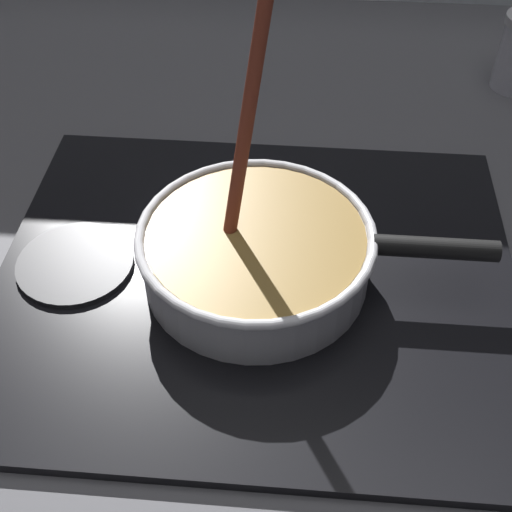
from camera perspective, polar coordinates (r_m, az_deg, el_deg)
name	(u,v)px	position (r m, az deg, el deg)	size (l,w,h in m)	color
ground	(189,341)	(0.73, -5.54, -6.96)	(2.40, 1.60, 0.04)	#4C4C51
hob_plate	(256,280)	(0.75, 0.00, -1.96)	(0.56, 0.48, 0.01)	black
burner_ring	(256,273)	(0.74, 0.00, -1.44)	(0.17, 0.17, 0.01)	#592D0C
spare_burner	(75,263)	(0.78, -14.66, -0.57)	(0.13, 0.13, 0.01)	#262628
cooking_pan	(257,252)	(0.72, 0.12, 0.35)	(0.37, 0.25, 0.33)	silver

